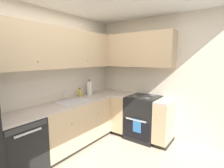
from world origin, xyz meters
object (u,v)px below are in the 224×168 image
object	(u,v)px
soap_bottle	(80,93)
paper_towel_roll	(89,88)
oven_range	(143,117)
dishwasher	(18,147)

from	to	relation	value
soap_bottle	paper_towel_roll	xyz separation A→B (m)	(0.27, -0.02, 0.06)
soap_bottle	paper_towel_roll	distance (m)	0.28
paper_towel_roll	soap_bottle	bearing A→B (deg)	175.74
paper_towel_roll	oven_range	bearing A→B (deg)	-65.83
dishwasher	paper_towel_roll	world-z (taller)	paper_towel_roll
oven_range	soap_bottle	bearing A→B (deg)	124.36
dishwasher	oven_range	distance (m)	2.33
oven_range	paper_towel_roll	distance (m)	1.32
soap_bottle	oven_range	bearing A→B (deg)	-55.64
oven_range	dishwasher	bearing A→B (deg)	156.69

